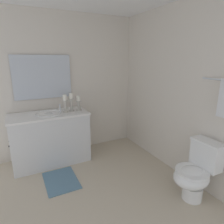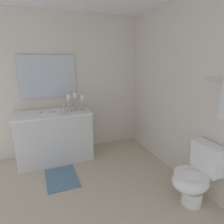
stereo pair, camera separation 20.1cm
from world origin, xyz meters
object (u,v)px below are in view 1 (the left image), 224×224
(candle_holder_tall, at_px, (79,103))
(toilet, at_px, (196,172))
(candle_holder_mid, at_px, (65,103))
(vanity_cabinet, at_px, (51,138))
(mirror, at_px, (43,77))
(sink_basin, at_px, (49,116))
(candle_holder_short, at_px, (71,102))
(bath_mat, at_px, (61,180))

(candle_holder_tall, relative_size, toilet, 0.33)
(toilet, bearing_deg, candle_holder_mid, -146.10)
(vanity_cabinet, height_order, mirror, mirror)
(vanity_cabinet, relative_size, candle_holder_mid, 4.24)
(vanity_cabinet, height_order, candle_holder_tall, candle_holder_tall)
(vanity_cabinet, xyz_separation_m, sink_basin, (0.00, 0.00, 0.38))
(sink_basin, relative_size, mirror, 0.44)
(vanity_cabinet, bearing_deg, sink_basin, 90.00)
(candle_holder_mid, xyz_separation_m, toilet, (1.69, 1.13, -0.63))
(vanity_cabinet, height_order, candle_holder_short, candle_holder_short)
(candle_holder_tall, height_order, candle_holder_mid, candle_holder_mid)
(candle_holder_tall, relative_size, bath_mat, 0.41)
(toilet, height_order, bath_mat, toilet)
(toilet, bearing_deg, mirror, -145.14)
(candle_holder_mid, bearing_deg, toilet, 33.90)
(sink_basin, distance_m, candle_holder_short, 0.43)
(vanity_cabinet, xyz_separation_m, candle_holder_short, (0.01, 0.38, 0.58))
(vanity_cabinet, height_order, sink_basin, sink_basin)
(candle_holder_mid, bearing_deg, sink_basin, -99.21)
(sink_basin, xyz_separation_m, toilet, (1.73, 1.40, -0.44))
(sink_basin, distance_m, candle_holder_tall, 0.52)
(candle_holder_short, height_order, toilet, candle_holder_short)
(mirror, distance_m, bath_mat, 1.66)
(vanity_cabinet, distance_m, candle_holder_short, 0.69)
(vanity_cabinet, xyz_separation_m, bath_mat, (0.62, 0.00, -0.42))
(candle_holder_short, bearing_deg, candle_holder_mid, -72.75)
(vanity_cabinet, bearing_deg, mirror, 179.99)
(candle_holder_short, xyz_separation_m, toilet, (1.72, 1.02, -0.64))
(sink_basin, bearing_deg, candle_holder_tall, 86.93)
(candle_holder_tall, height_order, bath_mat, candle_holder_tall)
(candle_holder_tall, bearing_deg, vanity_cabinet, -93.06)
(candle_holder_short, distance_m, bath_mat, 1.23)
(vanity_cabinet, relative_size, candle_holder_short, 4.05)
(sink_basin, relative_size, bath_mat, 0.67)
(candle_holder_tall, xyz_separation_m, candle_holder_short, (-0.02, -0.12, 0.03))
(sink_basin, xyz_separation_m, candle_holder_short, (0.01, 0.38, 0.20))
(candle_holder_short, bearing_deg, toilet, 30.74)
(mirror, height_order, candle_holder_short, mirror)
(mirror, height_order, candle_holder_tall, mirror)
(candle_holder_mid, bearing_deg, bath_mat, -24.58)
(candle_holder_short, height_order, candle_holder_mid, candle_holder_short)
(vanity_cabinet, bearing_deg, toilet, 38.98)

